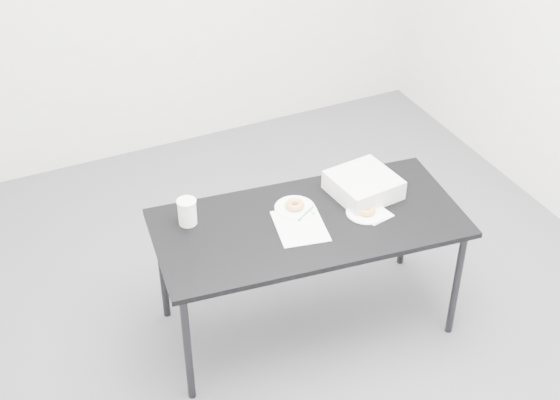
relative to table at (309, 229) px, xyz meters
name	(u,v)px	position (x,y,z in m)	size (l,w,h in m)	color
floor	(284,313)	(-0.08, 0.12, -0.65)	(4.00, 4.00, 0.00)	#4F4E54
table	(309,229)	(0.00, 0.00, 0.00)	(1.62, 0.90, 0.70)	black
scorecard	(300,226)	(-0.06, -0.02, 0.05)	(0.24, 0.30, 0.00)	white
logo_patch	(309,212)	(0.03, 0.06, 0.06)	(0.05, 0.05, 0.00)	green
pen	(306,213)	(0.01, 0.05, 0.06)	(0.01, 0.01, 0.14)	#0D945A
napkin	(375,214)	(0.33, -0.09, 0.05)	(0.14, 0.14, 0.00)	white
plate_near	(366,213)	(0.29, -0.07, 0.06)	(0.20, 0.20, 0.01)	white
donut_near	(366,210)	(0.29, -0.07, 0.08)	(0.10, 0.10, 0.03)	#DB8545
plate_far	(295,208)	(-0.02, 0.13, 0.06)	(0.21, 0.21, 0.01)	white
donut_far	(295,205)	(-0.02, 0.13, 0.08)	(0.10, 0.10, 0.03)	#DB8545
coffee_cup	(187,212)	(-0.55, 0.24, 0.12)	(0.09, 0.09, 0.14)	white
cup_lid	(331,179)	(0.27, 0.27, 0.06)	(0.10, 0.10, 0.01)	white
bakery_box	(363,185)	(0.36, 0.09, 0.11)	(0.31, 0.31, 0.10)	silver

